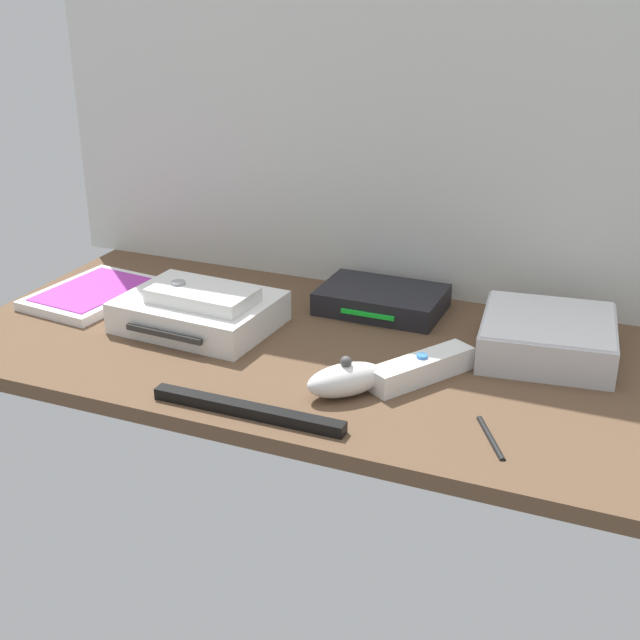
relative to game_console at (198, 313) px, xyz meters
The scene contains 11 objects.
ground_plane 18.83cm from the game_console, ahead, with size 100.00×48.00×2.00cm, color brown.
back_wall 43.12cm from the game_console, 53.47° to the left, with size 110.00×1.20×64.00cm, color silver.
game_console is the anchor object (origin of this frame).
mini_computer 48.07cm from the game_console, 11.65° to the left, with size 18.91×18.91×5.30cm.
game_case 20.94cm from the game_console, behind, with size 15.65×20.41×1.56cm.
network_router 27.17cm from the game_console, 36.00° to the left, with size 18.07×12.47×3.40cm.
remote_wand 34.03cm from the game_console, ahead, with size 10.86×14.47×3.40cm.
remote_nunchuk 28.74cm from the game_console, 22.17° to the right, with size 10.05×10.30×5.10cm.
remote_classic_pad 3.62cm from the game_console, 30.45° to the right, with size 14.88×8.90×2.40cm.
sensor_bar 26.90cm from the game_console, 47.86° to the right, with size 24.00×1.80×1.40cm, color black.
stylus_pen 47.24cm from the game_console, 17.54° to the right, with size 0.70×0.70×9.00cm, color black.
Camera 1 is at (40.70, -97.14, 49.15)cm, focal length 48.31 mm.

